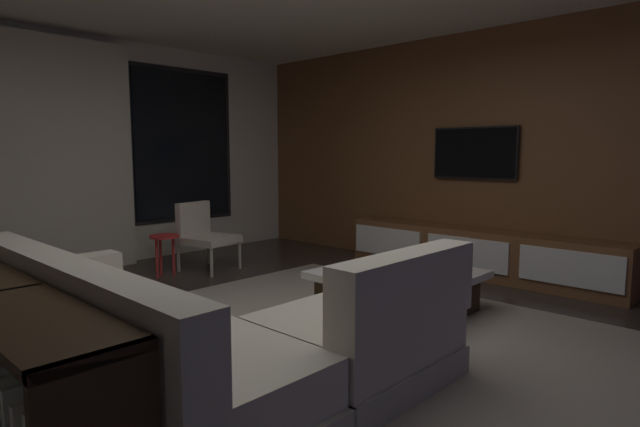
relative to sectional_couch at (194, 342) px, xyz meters
The scene contains 12 objects.
floor 0.95m from the sectional_couch, ahead, with size 9.20×9.20×0.00m, color #332B26.
back_wall_with_window 3.91m from the sectional_couch, 76.99° to the left, with size 6.60×0.30×2.70m.
media_wall 4.11m from the sectional_couch, ahead, with size 0.12×7.80×2.70m.
area_rug 1.29m from the sectional_couch, ahead, with size 3.20×3.80×0.01m, color gray.
sectional_couch is the anchor object (origin of this frame).
coffee_table 2.00m from the sectional_couch, ahead, with size 1.16×1.16×0.36m.
book_stack_on_coffee_table 2.06m from the sectional_couch, ahead, with size 0.26×0.19×0.08m.
accent_chair_near_window 3.17m from the sectional_couch, 55.29° to the left, with size 0.65×0.67×0.78m.
side_stool 2.92m from the sectional_couch, 63.41° to the left, with size 0.32×0.32×0.46m.
media_console 3.68m from the sectional_couch, ahead, with size 0.46×3.10×0.52m.
mounted_tv 4.01m from the sectional_couch, ahead, with size 0.05×1.00×0.58m.
console_table_behind_couch 0.93m from the sectional_couch, behind, with size 0.40×2.10×0.74m.
Camera 1 is at (-2.45, -2.49, 1.35)m, focal length 28.93 mm.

